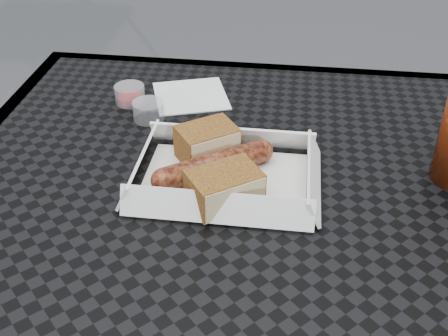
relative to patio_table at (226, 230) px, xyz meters
name	(u,v)px	position (x,y,z in m)	size (l,w,h in m)	color
patio_table	(226,230)	(0.00, 0.00, 0.00)	(0.80, 0.80, 0.74)	black
food_tray	(225,181)	(0.00, 0.01, 0.08)	(0.22, 0.15, 0.00)	white
bratwurst	(214,165)	(-0.02, 0.02, 0.10)	(0.15, 0.12, 0.03)	brown
bread_near	(207,143)	(-0.03, 0.06, 0.10)	(0.08, 0.06, 0.05)	brown
bread_far	(224,187)	(0.00, -0.03, 0.10)	(0.09, 0.06, 0.05)	brown
veg_garnish	(259,207)	(0.05, -0.04, 0.08)	(0.03, 0.03, 0.00)	#F45B0A
napkin	(191,96)	(-0.09, 0.25, 0.08)	(0.12, 0.12, 0.00)	white
condiment_cup_sauce	(130,94)	(-0.19, 0.22, 0.09)	(0.05, 0.05, 0.03)	maroon
condiment_cup_empty	(149,111)	(-0.15, 0.17, 0.09)	(0.05, 0.05, 0.03)	silver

